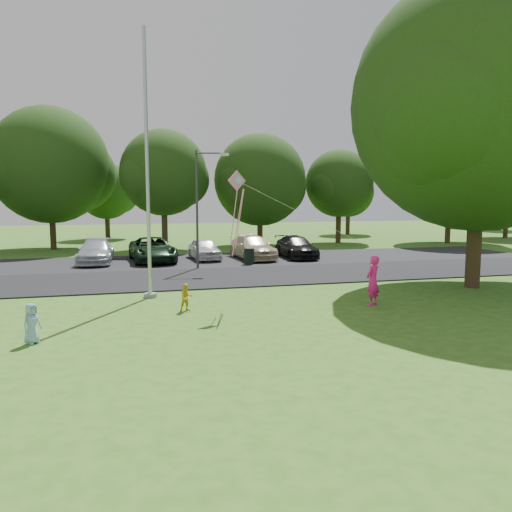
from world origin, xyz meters
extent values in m
plane|color=#34671B|center=(0.00, 0.00, 0.00)|extent=(120.00, 120.00, 0.00)
cube|color=black|center=(0.00, 9.00, 0.03)|extent=(60.00, 6.00, 0.06)
cube|color=black|center=(0.00, 15.50, 0.03)|extent=(42.00, 7.00, 0.06)
cylinder|color=#B7BABF|center=(-3.50, 5.00, 5.00)|extent=(0.14, 0.14, 10.00)
cylinder|color=gray|center=(-3.50, 5.00, 0.08)|extent=(0.50, 0.50, 0.16)
cylinder|color=#3F3F44|center=(-0.67, 12.09, 3.15)|extent=(0.13, 0.13, 6.29)
cylinder|color=#3F3F44|center=(0.05, 11.94, 6.13)|extent=(1.45, 0.39, 0.09)
cube|color=silver|center=(0.76, 11.79, 6.06)|extent=(0.51, 0.32, 0.15)
cylinder|color=black|center=(2.39, 13.00, 0.45)|extent=(0.56, 0.56, 0.89)
cylinder|color=black|center=(2.39, 13.00, 0.92)|extent=(0.60, 0.60, 0.05)
cylinder|color=#332316|center=(9.96, 3.77, 1.99)|extent=(0.62, 0.62, 3.99)
sphere|color=#17320D|center=(9.96, 3.77, 7.70)|extent=(10.61, 10.61, 10.61)
sphere|color=#17320D|center=(12.34, 4.84, 6.91)|extent=(6.90, 6.90, 6.90)
sphere|color=#17320D|center=(7.83, 2.45, 7.17)|extent=(6.37, 6.37, 6.37)
sphere|color=#17320D|center=(7.66, 2.77, 6.59)|extent=(5.52, 5.52, 5.52)
cylinder|color=#332316|center=(-9.60, 25.24, 1.60)|extent=(0.44, 0.44, 3.19)
sphere|color=#17320D|center=(-9.60, 25.24, 6.17)|extent=(8.50, 8.50, 8.50)
sphere|color=#17320D|center=(-7.68, 26.09, 5.53)|extent=(5.53, 5.53, 5.53)
sphere|color=#17320D|center=(-11.30, 24.17, 5.74)|extent=(5.10, 5.10, 5.10)
cylinder|color=#332316|center=(-1.58, 22.90, 1.71)|extent=(0.44, 0.44, 3.43)
sphere|color=#17320D|center=(-1.58, 22.90, 5.62)|extent=(6.27, 6.27, 6.27)
sphere|color=#17320D|center=(-0.17, 23.53, 5.15)|extent=(4.07, 4.07, 4.07)
sphere|color=#17320D|center=(-2.84, 22.12, 5.31)|extent=(3.76, 3.76, 3.76)
cylinder|color=#332316|center=(6.03, 24.17, 1.33)|extent=(0.44, 0.44, 2.66)
sphere|color=#17320D|center=(6.03, 24.17, 5.20)|extent=(7.27, 7.27, 7.27)
sphere|color=#17320D|center=(7.66, 24.89, 4.66)|extent=(4.72, 4.72, 4.72)
sphere|color=#17320D|center=(4.57, 23.26, 4.84)|extent=(4.36, 4.36, 4.36)
cylinder|color=#332316|center=(13.12, 24.89, 1.51)|extent=(0.44, 0.44, 3.02)
sphere|color=#17320D|center=(13.12, 24.89, 5.00)|extent=(5.67, 5.67, 5.67)
sphere|color=#17320D|center=(14.39, 25.46, 4.58)|extent=(3.68, 3.68, 3.68)
sphere|color=#17320D|center=(11.98, 24.18, 4.72)|extent=(3.40, 3.40, 3.40)
cylinder|color=#332316|center=(21.92, 22.25, 1.71)|extent=(0.44, 0.44, 3.42)
sphere|color=#17320D|center=(21.92, 22.25, 6.49)|extent=(8.77, 8.77, 8.77)
sphere|color=#17320D|center=(23.89, 23.13, 5.84)|extent=(5.70, 5.70, 5.70)
sphere|color=#17320D|center=(20.17, 21.15, 6.06)|extent=(5.26, 5.26, 5.26)
cylinder|color=#332316|center=(30.70, 25.66, 1.46)|extent=(0.44, 0.44, 2.92)
sphere|color=#17320D|center=(30.70, 25.66, 5.45)|extent=(7.24, 7.24, 7.24)
sphere|color=#17320D|center=(29.25, 24.75, 5.09)|extent=(4.34, 4.34, 4.34)
cylinder|color=#332316|center=(38.00, 35.00, 1.30)|extent=(0.44, 0.44, 2.60)
sphere|color=#17320D|center=(38.00, 35.00, 4.42)|extent=(5.20, 5.20, 5.20)
sphere|color=#17320D|center=(39.17, 35.52, 4.03)|extent=(3.38, 3.38, 3.38)
sphere|color=#17320D|center=(36.96, 34.35, 4.16)|extent=(3.12, 3.12, 3.12)
cylinder|color=#332316|center=(-6.00, 34.00, 1.30)|extent=(0.44, 0.44, 2.60)
sphere|color=#17320D|center=(-6.00, 34.00, 4.42)|extent=(5.20, 5.20, 5.20)
sphere|color=#17320D|center=(-4.83, 34.52, 4.03)|extent=(3.38, 3.38, 3.38)
sphere|color=#17320D|center=(-7.04, 33.35, 4.16)|extent=(3.12, 3.12, 3.12)
cylinder|color=#332316|center=(18.00, 33.50, 1.30)|extent=(0.44, 0.44, 2.60)
sphere|color=#17320D|center=(18.00, 33.50, 4.42)|extent=(5.20, 5.20, 5.20)
sphere|color=#17320D|center=(19.17, 34.02, 4.03)|extent=(3.38, 3.38, 3.38)
sphere|color=#17320D|center=(16.96, 32.85, 4.16)|extent=(3.12, 3.12, 3.12)
imported|color=#B2B7BF|center=(-6.07, 15.65, 0.73)|extent=(2.02, 4.66, 1.34)
imported|color=black|center=(-2.87, 15.55, 0.78)|extent=(2.78, 5.33, 1.43)
imported|color=silver|center=(0.25, 15.79, 0.70)|extent=(1.80, 3.88, 1.28)
imported|color=#C6B793|center=(3.19, 15.38, 0.76)|extent=(2.30, 4.97, 1.41)
imported|color=black|center=(5.99, 15.25, 0.72)|extent=(1.93, 4.58, 1.32)
imported|color=#FF2187|center=(4.08, 1.54, 0.89)|extent=(0.77, 0.72, 1.78)
imported|color=gold|center=(-2.43, 2.33, 0.47)|extent=(0.51, 0.43, 0.94)
imported|color=#86ADCD|center=(-6.80, -0.46, 0.54)|extent=(0.60, 0.62, 1.08)
cube|color=pink|center=(-0.66, 2.35, 4.39)|extent=(0.66, 0.25, 0.68)
cube|color=#8CC6E5|center=(-0.61, 2.32, 4.41)|extent=(0.32, 0.13, 0.33)
cylinder|color=white|center=(1.71, 1.95, 3.20)|extent=(4.74, 0.82, 2.38)
cylinder|color=pink|center=(-0.76, 2.35, 3.23)|extent=(0.22, 0.28, 1.80)
cylinder|color=pink|center=(-0.56, 2.40, 3.08)|extent=(0.25, 0.47, 2.06)
cylinder|color=pink|center=(-0.66, 2.27, 2.94)|extent=(0.27, 0.69, 2.30)
camera|label=1|loc=(-4.32, -14.28, 3.82)|focal=35.00mm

